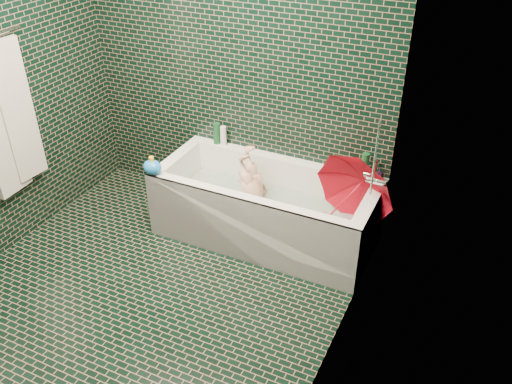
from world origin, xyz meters
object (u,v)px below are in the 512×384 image
at_px(bath_toy, 152,167).
at_px(umbrella, 347,198).
at_px(child, 256,199).
at_px(rubber_duck, 351,171).
at_px(bathtub, 265,215).

bearing_deg(bath_toy, umbrella, -1.49).
distance_m(child, umbrella, 0.78).
height_order(child, rubber_duck, rubber_duck).
bearing_deg(umbrella, bathtub, -163.49).
xyz_separation_m(bathtub, child, (-0.09, 0.04, 0.10)).
distance_m(umbrella, bath_toy, 1.48).
height_order(bathtub, bath_toy, bath_toy).
relative_size(bathtub, rubber_duck, 15.90).
bearing_deg(umbrella, bath_toy, -150.84).
distance_m(umbrella, rubber_duck, 0.33).
bearing_deg(bathtub, rubber_duck, 28.89).
relative_size(bathtub, child, 2.04).
distance_m(child, bath_toy, 0.85).
relative_size(child, bath_toy, 4.87).
xyz_separation_m(rubber_duck, bath_toy, (-1.37, -0.63, 0.02)).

